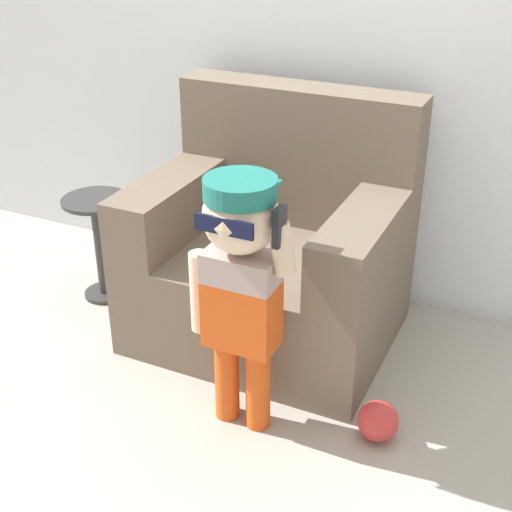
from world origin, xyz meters
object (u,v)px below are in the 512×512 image
Objects in this scene: side_table at (99,238)px; armchair at (273,254)px; toy_ball at (378,421)px; person_child at (241,268)px.

armchair is at bearing 6.13° from side_table.
side_table is 3.39× the size of toy_ball.
armchair is at bearing 141.88° from toy_ball.
toy_ball is (0.65, -0.51, -0.30)m from armchair.
armchair is 0.88m from toy_ball.
armchair is at bearing 103.91° from person_child.
armchair is 0.87m from side_table.
side_table is at bearing 152.19° from person_child.
person_child is 6.44× the size of toy_ball.
armchair reaches higher than toy_ball.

